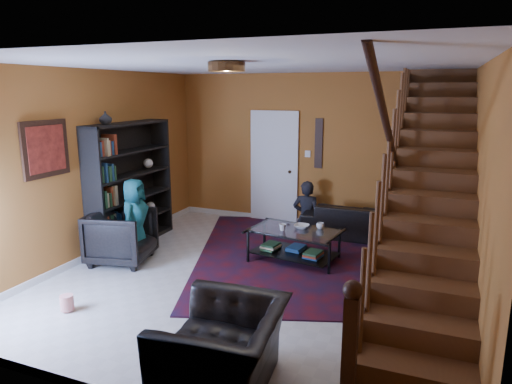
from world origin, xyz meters
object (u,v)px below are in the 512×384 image
(armchair_left, at_px, (122,237))
(armchair_right, at_px, (223,350))
(bookshelf, at_px, (131,187))
(coffee_table, at_px, (294,243))
(sofa, at_px, (363,221))

(armchair_left, relative_size, armchair_right, 0.78)
(bookshelf, xyz_separation_m, coffee_table, (2.71, 0.22, -0.68))
(bookshelf, bearing_deg, sofa, 25.99)
(bookshelf, bearing_deg, coffee_table, 4.69)
(armchair_left, relative_size, coffee_table, 0.63)
(bookshelf, xyz_separation_m, sofa, (3.49, 1.70, -0.67))
(coffee_table, bearing_deg, bookshelf, -175.31)
(bookshelf, relative_size, sofa, 0.99)
(sofa, xyz_separation_m, armchair_right, (-0.46, -4.55, 0.06))
(sofa, bearing_deg, bookshelf, 25.19)
(armchair_right, bearing_deg, bookshelf, -138.52)
(coffee_table, bearing_deg, armchair_left, -157.45)
(bookshelf, distance_m, coffee_table, 2.80)
(sofa, bearing_deg, coffee_table, 61.40)
(bookshelf, relative_size, armchair_left, 2.33)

